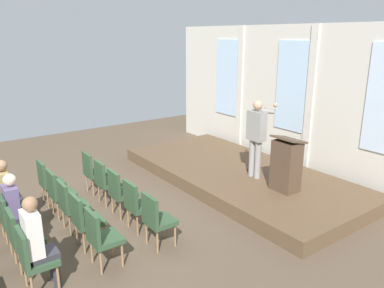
{
  "coord_description": "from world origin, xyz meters",
  "views": [
    {
      "loc": [
        6.17,
        -2.11,
        3.4
      ],
      "look_at": [
        0.17,
        2.22,
        1.22
      ],
      "focal_mm": 34.99,
      "sensor_mm": 36.0,
      "label": 1
    }
  ],
  "objects": [
    {
      "name": "chair_r1_c2",
      "position": [
        0.0,
        -0.32,
        0.53
      ],
      "size": [
        0.46,
        0.44,
        0.94
      ],
      "color": "olive",
      "rests_on": "ground"
    },
    {
      "name": "chair_r0_c0",
      "position": [
        -1.36,
        0.64,
        0.53
      ],
      "size": [
        0.46,
        0.44,
        0.94
      ],
      "color": "olive",
      "rests_on": "ground"
    },
    {
      "name": "chair_r0_c1",
      "position": [
        -0.68,
        0.64,
        0.53
      ],
      "size": [
        0.46,
        0.44,
        0.94
      ],
      "color": "olive",
      "rests_on": "ground"
    },
    {
      "name": "lectern",
      "position": [
        1.47,
        3.65,
        0.85
      ],
      "size": [
        0.6,
        0.48,
        1.16
      ],
      "color": "#4C3828",
      "rests_on": "stage_platform"
    },
    {
      "name": "chair_r0_c2",
      "position": [
        0.0,
        0.64,
        0.53
      ],
      "size": [
        0.46,
        0.44,
        0.94
      ],
      "color": "olive",
      "rests_on": "ground"
    },
    {
      "name": "chair_r0_c4",
      "position": [
        1.36,
        0.64,
        0.53
      ],
      "size": [
        0.46,
        0.44,
        0.94
      ],
      "color": "olive",
      "rests_on": "ground"
    },
    {
      "name": "audience_r2_c4",
      "position": [
        1.36,
        -1.2,
        0.77
      ],
      "size": [
        0.36,
        0.39,
        1.39
      ],
      "color": "#2D2D33",
      "rests_on": "ground"
    },
    {
      "name": "audience_r2_c1",
      "position": [
        -0.68,
        -1.19,
        0.74
      ],
      "size": [
        0.36,
        0.39,
        1.33
      ],
      "color": "#2D2D33",
      "rests_on": "ground"
    },
    {
      "name": "chair_r1_c3",
      "position": [
        0.68,
        -0.32,
        0.53
      ],
      "size": [
        0.46,
        0.44,
        0.94
      ],
      "color": "olive",
      "rests_on": "ground"
    },
    {
      "name": "chair_r2_c4",
      "position": [
        1.36,
        -1.28,
        0.53
      ],
      "size": [
        0.46,
        0.44,
        0.94
      ],
      "color": "olive",
      "rests_on": "ground"
    },
    {
      "name": "stage_platform",
      "position": [
        0.0,
        3.73,
        0.15
      ],
      "size": [
        6.07,
        2.88,
        0.3
      ],
      "primitive_type": "cube",
      "color": "brown",
      "rests_on": "ground"
    },
    {
      "name": "chair_r1_c1",
      "position": [
        -0.68,
        -0.32,
        0.53
      ],
      "size": [
        0.46,
        0.44,
        0.94
      ],
      "color": "olive",
      "rests_on": "ground"
    },
    {
      "name": "chair_r1_c0",
      "position": [
        -1.36,
        -0.32,
        0.53
      ],
      "size": [
        0.46,
        0.44,
        0.94
      ],
      "color": "olive",
      "rests_on": "ground"
    },
    {
      "name": "chair_r2_c2",
      "position": [
        0.0,
        -1.28,
        0.53
      ],
      "size": [
        0.46,
        0.44,
        0.94
      ],
      "color": "olive",
      "rests_on": "ground"
    },
    {
      "name": "ground_plane",
      "position": [
        0.0,
        0.0,
        0.0
      ],
      "size": [
        14.21,
        14.21,
        0.0
      ],
      "primitive_type": "plane",
      "color": "brown"
    },
    {
      "name": "rear_partition",
      "position": [
        0.03,
        5.46,
        1.84
      ],
      "size": [
        9.2,
        0.14,
        3.64
      ],
      "color": "beige",
      "rests_on": "ground"
    },
    {
      "name": "mic_stand",
      "position": [
        0.24,
        3.94,
        0.63
      ],
      "size": [
        0.28,
        0.28,
        1.56
      ],
      "color": "black",
      "rests_on": "stage_platform"
    },
    {
      "name": "chair_r0_c3",
      "position": [
        0.68,
        0.64,
        0.53
      ],
      "size": [
        0.46,
        0.44,
        0.94
      ],
      "color": "olive",
      "rests_on": "ground"
    },
    {
      "name": "chair_r2_c3",
      "position": [
        0.68,
        -1.28,
        0.53
      ],
      "size": [
        0.46,
        0.44,
        0.94
      ],
      "color": "olive",
      "rests_on": "ground"
    },
    {
      "name": "audience_r2_c2",
      "position": [
        0.0,
        -1.19,
        0.72
      ],
      "size": [
        0.36,
        0.39,
        1.28
      ],
      "color": "#2D2D33",
      "rests_on": "ground"
    },
    {
      "name": "chair_r2_c1",
      "position": [
        -0.68,
        -1.28,
        0.53
      ],
      "size": [
        0.46,
        0.44,
        0.94
      ],
      "color": "olive",
      "rests_on": "ground"
    },
    {
      "name": "speaker",
      "position": [
        0.56,
        3.69,
        1.32
      ],
      "size": [
        0.52,
        0.69,
        1.75
      ],
      "color": "gray",
      "rests_on": "stage_platform"
    },
    {
      "name": "chair_r1_c4",
      "position": [
        1.36,
        -0.32,
        0.53
      ],
      "size": [
        0.46,
        0.44,
        0.94
      ],
      "color": "olive",
      "rests_on": "ground"
    }
  ]
}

